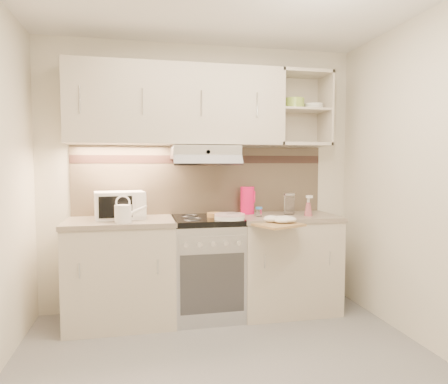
# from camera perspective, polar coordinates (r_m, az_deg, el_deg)

# --- Properties ---
(ground) EXTENTS (3.00, 3.00, 0.00)m
(ground) POSITION_cam_1_polar(r_m,az_deg,el_deg) (2.83, 1.55, -25.08)
(ground) COLOR gray
(ground) RESTS_ON ground
(room_shell) EXTENTS (3.04, 2.84, 2.52)m
(room_shell) POSITION_cam_1_polar(r_m,az_deg,el_deg) (2.84, -0.06, 9.10)
(room_shell) COLOR beige
(room_shell) RESTS_ON ground
(base_cabinet_left) EXTENTS (0.90, 0.60, 0.86)m
(base_cabinet_left) POSITION_cam_1_polar(r_m,az_deg,el_deg) (3.63, -14.46, -11.19)
(base_cabinet_left) COLOR beige
(base_cabinet_left) RESTS_ON ground
(worktop_left) EXTENTS (0.92, 0.62, 0.04)m
(worktop_left) POSITION_cam_1_polar(r_m,az_deg,el_deg) (3.54, -14.58, -4.15)
(worktop_left) COLOR gray
(worktop_left) RESTS_ON base_cabinet_left
(base_cabinet_right) EXTENTS (0.90, 0.60, 0.86)m
(base_cabinet_right) POSITION_cam_1_polar(r_m,az_deg,el_deg) (3.86, 8.76, -10.20)
(base_cabinet_right) COLOR beige
(base_cabinet_right) RESTS_ON ground
(worktop_right) EXTENTS (0.92, 0.62, 0.04)m
(worktop_right) POSITION_cam_1_polar(r_m,az_deg,el_deg) (3.78, 8.83, -3.57)
(worktop_right) COLOR gray
(worktop_right) RESTS_ON base_cabinet_right
(electric_range) EXTENTS (0.60, 0.60, 0.90)m
(electric_range) POSITION_cam_1_polar(r_m,az_deg,el_deg) (3.67, -2.47, -10.58)
(electric_range) COLOR #B7B7BC
(electric_range) RESTS_ON ground
(microwave) EXTENTS (0.45, 0.36, 0.24)m
(microwave) POSITION_cam_1_polar(r_m,az_deg,el_deg) (3.60, -14.69, -1.82)
(microwave) COLOR white
(microwave) RESTS_ON worktop_left
(watering_can) EXTENTS (0.27, 0.14, 0.23)m
(watering_can) POSITION_cam_1_polar(r_m,az_deg,el_deg) (3.32, -14.07, -2.93)
(watering_can) COLOR white
(watering_can) RESTS_ON worktop_left
(plate_stack) EXTENTS (0.26, 0.26, 0.06)m
(plate_stack) POSITION_cam_1_polar(r_m,az_deg,el_deg) (3.43, 0.80, -3.52)
(plate_stack) COLOR white
(plate_stack) RESTS_ON electric_range
(bread_loaf) EXTENTS (0.15, 0.15, 0.04)m
(bread_loaf) POSITION_cam_1_polar(r_m,az_deg,el_deg) (3.59, -1.20, -3.27)
(bread_loaf) COLOR tan
(bread_loaf) RESTS_ON electric_range
(pink_pitcher) EXTENTS (0.14, 0.13, 0.26)m
(pink_pitcher) POSITION_cam_1_polar(r_m,az_deg,el_deg) (3.81, 3.37, -1.17)
(pink_pitcher) COLOR #F00E55
(pink_pitcher) RESTS_ON worktop_right
(glass_jar) EXTENTS (0.11, 0.11, 0.20)m
(glass_jar) POSITION_cam_1_polar(r_m,az_deg,el_deg) (3.82, 9.30, -1.66)
(glass_jar) COLOR white
(glass_jar) RESTS_ON worktop_right
(spice_jar) EXTENTS (0.06, 0.06, 0.09)m
(spice_jar) POSITION_cam_1_polar(r_m,az_deg,el_deg) (3.63, 5.02, -2.82)
(spice_jar) COLOR white
(spice_jar) RESTS_ON worktop_right
(spray_bottle) EXTENTS (0.08, 0.08, 0.20)m
(spray_bottle) POSITION_cam_1_polar(r_m,az_deg,el_deg) (3.74, 11.95, -2.16)
(spray_bottle) COLOR pink
(spray_bottle) RESTS_ON worktop_right
(cutting_board) EXTENTS (0.46, 0.44, 0.02)m
(cutting_board) POSITION_cam_1_polar(r_m,az_deg,el_deg) (3.37, 7.66, -4.65)
(cutting_board) COLOR #AE7650
(cutting_board) RESTS_ON base_cabinet_right
(dish_towel) EXTENTS (0.34, 0.31, 0.08)m
(dish_towel) POSITION_cam_1_polar(r_m,az_deg,el_deg) (3.40, 8.19, -3.77)
(dish_towel) COLOR white
(dish_towel) RESTS_ON cutting_board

